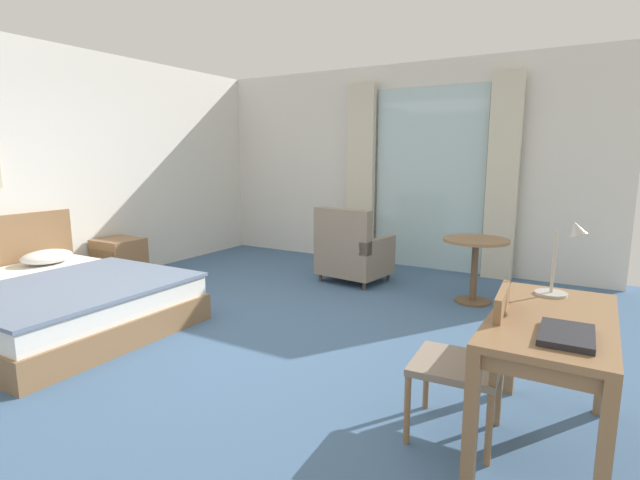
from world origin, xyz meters
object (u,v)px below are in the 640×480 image
object	(u,v)px
desk_lamp	(566,255)
round_cafe_table	(475,256)
writing_desk	(551,334)
closed_book	(567,335)
desk_chair	(473,356)
armchair_by_window	(352,253)
nightstand	(120,261)
bed	(48,300)

from	to	relation	value
desk_lamp	round_cafe_table	world-z (taller)	desk_lamp
writing_desk	closed_book	distance (m)	0.33
desk_chair	closed_book	distance (m)	0.57
closed_book	round_cafe_table	distance (m)	2.97
desk_lamp	closed_book	world-z (taller)	desk_lamp
armchair_by_window	round_cafe_table	xyz separation A→B (m)	(1.50, -0.09, 0.15)
desk_chair	desk_lamp	world-z (taller)	desk_lamp
closed_book	armchair_by_window	xyz separation A→B (m)	(-2.51, 2.87, -0.40)
armchair_by_window	round_cafe_table	bearing A→B (deg)	-3.59
writing_desk	closed_book	world-z (taller)	closed_book
desk_chair	desk_lamp	xyz separation A→B (m)	(0.38, 0.47, 0.52)
writing_desk	closed_book	xyz separation A→B (m)	(0.08, -0.30, 0.11)
nightstand	closed_book	bearing A→B (deg)	-15.62
desk_lamp	armchair_by_window	distance (m)	3.35
closed_book	armchair_by_window	bearing A→B (deg)	129.72
desk_chair	desk_lamp	distance (m)	0.80
round_cafe_table	desk_chair	bearing A→B (deg)	-77.50
bed	armchair_by_window	world-z (taller)	bed
bed	closed_book	size ratio (longest dim) A/B	6.58
armchair_by_window	desk_chair	bearing A→B (deg)	-52.13
armchair_by_window	writing_desk	bearing A→B (deg)	-46.57
closed_book	round_cafe_table	world-z (taller)	closed_book
desk_lamp	round_cafe_table	size ratio (longest dim) A/B	0.68
bed	nightstand	world-z (taller)	bed
writing_desk	round_cafe_table	world-z (taller)	writing_desk
desk_lamp	writing_desk	bearing A→B (deg)	-91.93
writing_desk	desk_chair	bearing A→B (deg)	-166.51
desk_chair	round_cafe_table	world-z (taller)	desk_chair
closed_book	round_cafe_table	bearing A→B (deg)	108.58
bed	round_cafe_table	xyz separation A→B (m)	(3.21, 2.73, 0.27)
bed	writing_desk	world-z (taller)	bed
bed	desk_lamp	xyz separation A→B (m)	(4.16, 0.63, 0.76)
bed	writing_desk	xyz separation A→B (m)	(4.15, 0.25, 0.41)
desk_chair	closed_book	world-z (taller)	desk_chair
writing_desk	desk_chair	distance (m)	0.41
writing_desk	armchair_by_window	xyz separation A→B (m)	(-2.44, 2.57, -0.29)
bed	desk_chair	xyz separation A→B (m)	(3.78, 0.16, 0.24)
nightstand	armchair_by_window	world-z (taller)	armchair_by_window
writing_desk	round_cafe_table	distance (m)	2.65
nightstand	writing_desk	size ratio (longest dim) A/B	0.45
nightstand	armchair_by_window	distance (m)	2.89
armchair_by_window	round_cafe_table	distance (m)	1.51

